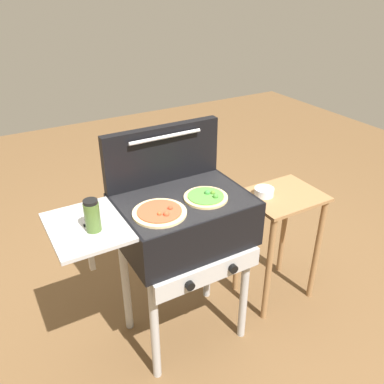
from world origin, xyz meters
name	(u,v)px	position (x,y,z in m)	size (l,w,h in m)	color
ground_plane	(185,330)	(0.00, 0.00, 0.00)	(8.00, 8.00, 0.00)	brown
grill	(181,224)	(-0.01, 0.00, 0.76)	(0.96, 0.53, 0.90)	black
grill_lid_open	(162,154)	(0.00, 0.21, 1.05)	(0.63, 0.08, 0.30)	black
pizza_pepperoni	(160,212)	(-0.16, -0.08, 0.91)	(0.25, 0.25, 0.04)	beige
pizza_veggie	(206,197)	(0.09, -0.06, 0.91)	(0.21, 0.21, 0.04)	#E0C17F
sauce_jar	(92,216)	(-0.46, -0.05, 0.97)	(0.07, 0.07, 0.15)	#4C6B2D
prep_table	(280,225)	(0.66, 0.00, 0.53)	(0.44, 0.36, 0.74)	olive
topping_bowl_near	(264,192)	(0.56, 0.05, 0.76)	(0.11, 0.11, 0.04)	silver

